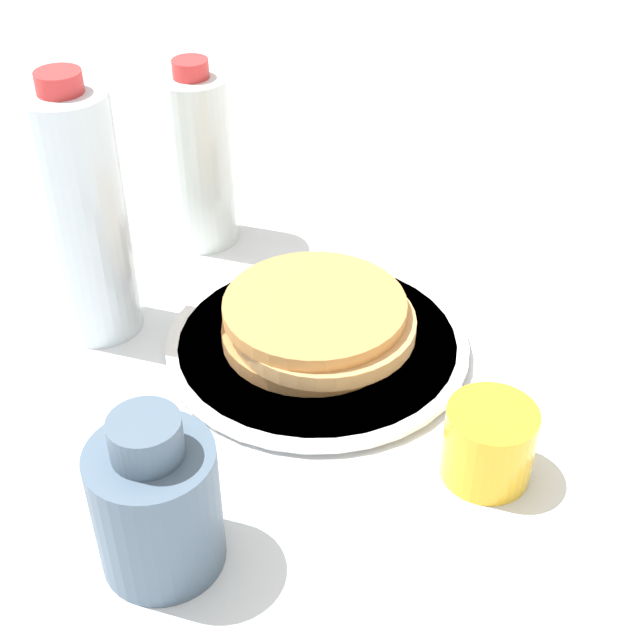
{
  "coord_description": "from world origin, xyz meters",
  "views": [
    {
      "loc": [
        -0.39,
        0.51,
        0.53
      ],
      "look_at": [
        0.02,
        -0.0,
        0.03
      ],
      "focal_mm": 50.0,
      "sensor_mm": 36.0,
      "label": 1
    }
  ],
  "objects_px": {
    "cream_jug": "(156,502)",
    "pancake_stack": "(320,320)",
    "plate": "(320,342)",
    "water_bottle_near": "(199,160)",
    "water_bottle_mid": "(84,216)",
    "juice_glass": "(489,443)"
  },
  "relations": [
    {
      "from": "pancake_stack",
      "to": "water_bottle_near",
      "type": "xyz_separation_m",
      "value": [
        0.22,
        -0.08,
        0.06
      ]
    },
    {
      "from": "pancake_stack",
      "to": "cream_jug",
      "type": "height_order",
      "value": "cream_jug"
    },
    {
      "from": "plate",
      "to": "pancake_stack",
      "type": "bearing_deg",
      "value": 56.41
    },
    {
      "from": "juice_glass",
      "to": "water_bottle_mid",
      "type": "height_order",
      "value": "water_bottle_mid"
    },
    {
      "from": "plate",
      "to": "cream_jug",
      "type": "relative_size",
      "value": 2.1
    },
    {
      "from": "juice_glass",
      "to": "plate",
      "type": "bearing_deg",
      "value": -12.07
    },
    {
      "from": "pancake_stack",
      "to": "juice_glass",
      "type": "bearing_deg",
      "value": 168.05
    },
    {
      "from": "cream_jug",
      "to": "pancake_stack",
      "type": "bearing_deg",
      "value": -76.82
    },
    {
      "from": "water_bottle_near",
      "to": "pancake_stack",
      "type": "bearing_deg",
      "value": 161.14
    },
    {
      "from": "pancake_stack",
      "to": "juice_glass",
      "type": "height_order",
      "value": "juice_glass"
    },
    {
      "from": "pancake_stack",
      "to": "plate",
      "type": "bearing_deg",
      "value": -123.59
    },
    {
      "from": "water_bottle_near",
      "to": "cream_jug",
      "type": "bearing_deg",
      "value": 130.23
    },
    {
      "from": "juice_glass",
      "to": "water_bottle_near",
      "type": "relative_size",
      "value": 0.35
    },
    {
      "from": "plate",
      "to": "water_bottle_near",
      "type": "relative_size",
      "value": 1.38
    },
    {
      "from": "juice_glass",
      "to": "water_bottle_near",
      "type": "xyz_separation_m",
      "value": [
        0.42,
        -0.12,
        0.06
      ]
    },
    {
      "from": "pancake_stack",
      "to": "water_bottle_mid",
      "type": "bearing_deg",
      "value": 28.29
    },
    {
      "from": "cream_jug",
      "to": "water_bottle_mid",
      "type": "relative_size",
      "value": 0.52
    },
    {
      "from": "cream_jug",
      "to": "water_bottle_mid",
      "type": "bearing_deg",
      "value": -32.2
    },
    {
      "from": "plate",
      "to": "juice_glass",
      "type": "height_order",
      "value": "juice_glass"
    },
    {
      "from": "cream_jug",
      "to": "water_bottle_near",
      "type": "relative_size",
      "value": 0.66
    },
    {
      "from": "pancake_stack",
      "to": "cream_jug",
      "type": "relative_size",
      "value": 1.36
    },
    {
      "from": "pancake_stack",
      "to": "water_bottle_mid",
      "type": "distance_m",
      "value": 0.23
    }
  ]
}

